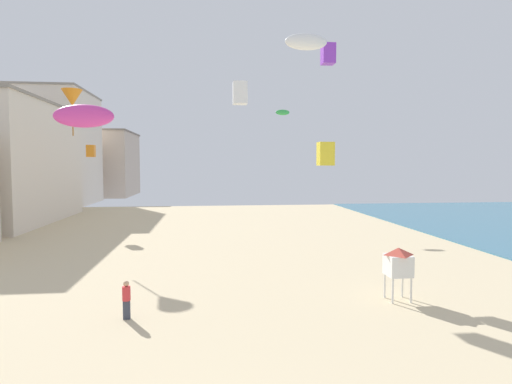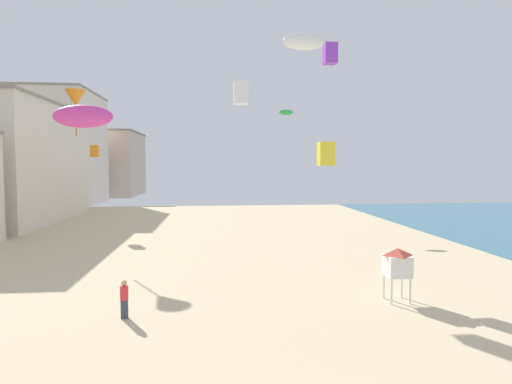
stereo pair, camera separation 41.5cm
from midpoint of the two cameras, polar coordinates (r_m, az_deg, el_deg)
The scene contains 12 objects.
boardwalk_hotel_far at distance 76.65m, azimuth -24.42°, elevation 5.33°, with size 11.05×16.23×18.28m.
boardwalk_hotel_distant at distance 95.81m, azimuth -20.48°, elevation 3.56°, with size 17.87×18.16×13.36m.
kite_flyer at distance 19.23m, azimuth -16.64°, elevation -13.33°, with size 0.34×0.34×1.64m.
lifeguard_stand at distance 21.57m, azimuth 18.94°, elevation -8.99°, with size 1.10×1.10×2.55m.
kite_green_parafoil at distance 46.98m, azimuth 4.30°, elevation 10.60°, with size 1.53×0.42×0.59m.
kite_orange_box at distance 45.59m, azimuth -20.54°, elevation 5.16°, with size 0.76×0.76×1.19m.
kite_white_box at distance 28.54m, azimuth -1.62°, elevation 13.11°, with size 0.92×0.92×1.45m.
kite_orange_delta at distance 37.51m, azimuth -22.76°, elevation 11.50°, with size 1.61×1.61×3.66m.
kite_magenta_parafoil at distance 21.16m, azimuth -21.65°, elevation 9.40°, with size 2.69×0.75×1.05m.
kite_purple_box at distance 34.46m, azimuth 10.27°, elevation 17.78°, with size 0.97×0.97×1.53m.
kite_yellow_box at distance 25.41m, azimuth 9.81°, elevation 5.07°, with size 0.88×0.88×1.38m.
kite_white_parafoil at distance 20.00m, azimuth 7.07°, elevation 19.38°, with size 1.89×0.53×0.74m.
Camera 2 is at (0.46, -7.49, 6.49)m, focal length 29.84 mm.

